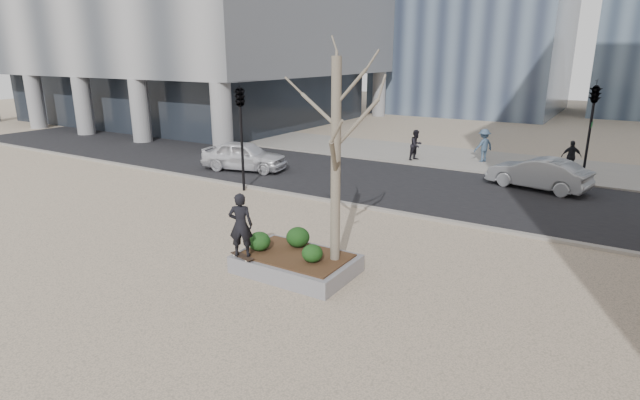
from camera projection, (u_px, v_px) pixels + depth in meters
The scene contains 18 objects.
ground at pixel (266, 264), 13.67m from camera, with size 120.00×120.00×0.00m, color #C1AA8E.
street at pixel (406, 185), 21.83m from camera, with size 60.00×8.00×0.02m, color black.
far_sidewalk at pixel (455, 158), 27.54m from camera, with size 60.00×6.00×0.02m, color gray.
planter at pixel (296, 264), 13.11m from camera, with size 3.00×2.00×0.45m, color gray.
planter_mulch at pixel (296, 255), 13.04m from camera, with size 2.70×1.70×0.04m, color #382314.
sycamore_tree at pixel (336, 130), 11.84m from camera, with size 2.80×2.80×6.60m, color gray, non-canonical shape.
shrub_left at pixel (259, 241), 13.25m from camera, with size 0.59×0.59×0.50m, color #123B15.
shrub_middle at pixel (298, 237), 13.50m from camera, with size 0.64×0.64×0.54m, color #174014.
shrub_right at pixel (312, 253), 12.52m from camera, with size 0.53×0.53×0.45m, color #1A4014.
skateboard at pixel (242, 257), 12.89m from camera, with size 0.78×0.20×0.07m, color black, non-canonical shape.
skateboarder at pixel (241, 225), 12.64m from camera, with size 0.61×0.40×1.68m, color black.
police_car at pixel (244, 156), 24.45m from camera, with size 1.69×4.19×1.43m, color white.
car_silver at pixel (538, 173), 21.00m from camera, with size 1.42×4.08×1.34m, color gray.
pedestrian_a at pixel (416, 145), 26.73m from camera, with size 0.79×0.61×1.62m, color black.
pedestrian_b at pixel (484, 145), 26.29m from camera, with size 1.12×0.64×1.73m, color #3E556F.
pedestrian_c at pixel (571, 156), 23.97m from camera, with size 0.90×0.37×1.53m, color black.
traffic_light_near at pixel (242, 137), 20.39m from camera, with size 0.60×2.48×4.50m, color black, non-canonical shape.
traffic_light_far at pixel (589, 132), 21.67m from camera, with size 0.60×2.48×4.50m, color black, non-canonical shape.
Camera 1 is at (7.90, -9.96, 5.53)m, focal length 28.00 mm.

